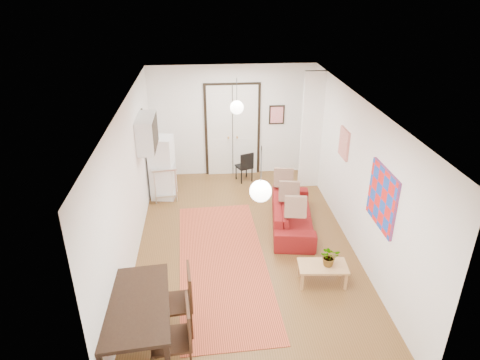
{
  "coord_description": "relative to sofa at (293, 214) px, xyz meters",
  "views": [
    {
      "loc": [
        -0.72,
        -7.06,
        4.89
      ],
      "look_at": [
        -0.07,
        0.42,
        1.25
      ],
      "focal_mm": 32.0,
      "sensor_mm": 36.0,
      "label": 1
    }
  ],
  "objects": [
    {
      "name": "ceiling",
      "position": [
        -1.07,
        -0.63,
        2.59
      ],
      "size": [
        4.2,
        7.0,
        0.02
      ],
      "primitive_type": "cube",
      "color": "white",
      "rests_on": "wall_back"
    },
    {
      "name": "kilim_rug",
      "position": [
        -1.54,
        -1.15,
        -0.3
      ],
      "size": [
        1.77,
        4.32,
        0.01
      ],
      "primitive_type": "cube",
      "rotation": [
        0.0,
        0.0,
        0.04
      ],
      "color": "#C94F32",
      "rests_on": "floor"
    },
    {
      "name": "print_left",
      "position": [
        -3.14,
        1.37,
        1.64
      ],
      "size": [
        0.03,
        0.44,
        0.54
      ],
      "primitive_type": "cube",
      "color": "brown",
      "rests_on": "wall_left"
    },
    {
      "name": "pendant_front",
      "position": [
        -1.07,
        -2.63,
        1.95
      ],
      "size": [
        0.3,
        0.3,
        0.8
      ],
      "color": "white",
      "rests_on": "ceiling"
    },
    {
      "name": "painting_abstract",
      "position": [
        1.01,
        0.17,
        1.49
      ],
      "size": [
        0.05,
        0.5,
        0.6
      ],
      "primitive_type": "cube",
      "color": "#EEDFC6",
      "rests_on": "wall_right"
    },
    {
      "name": "wall_right",
      "position": [
        1.03,
        -0.63,
        1.14
      ],
      "size": [
        0.02,
        7.0,
        2.9
      ],
      "primitive_type": "cube",
      "color": "white",
      "rests_on": "floor"
    },
    {
      "name": "floor",
      "position": [
        -1.07,
        -0.63,
        -0.31
      ],
      "size": [
        7.0,
        7.0,
        0.0
      ],
      "primitive_type": "plane",
      "color": "brown",
      "rests_on": "ground"
    },
    {
      "name": "fridge",
      "position": [
        -2.82,
        1.62,
        0.45
      ],
      "size": [
        0.61,
        0.61,
        1.52
      ],
      "primitive_type": "cube",
      "rotation": [
        0.0,
        0.0,
        -0.14
      ],
      "color": "white",
      "rests_on": "floor"
    },
    {
      "name": "stub_partition",
      "position": [
        0.78,
        1.92,
        1.14
      ],
      "size": [
        0.5,
        0.1,
        2.9
      ],
      "primitive_type": "cube",
      "color": "white",
      "rests_on": "floor"
    },
    {
      "name": "kitchen_counter",
      "position": [
        -2.82,
        1.8,
        0.24
      ],
      "size": [
        0.71,
        1.19,
        0.86
      ],
      "rotation": [
        0.0,
        0.0,
        0.14
      ],
      "color": "silver",
      "rests_on": "floor"
    },
    {
      "name": "wall_cabinet",
      "position": [
        -2.99,
        0.87,
        1.59
      ],
      "size": [
        0.35,
        1.0,
        0.7
      ],
      "primitive_type": "cube",
      "color": "silver",
      "rests_on": "wall_left"
    },
    {
      "name": "dining_chair_near",
      "position": [
        -2.33,
        -2.66,
        0.33
      ],
      "size": [
        0.57,
        0.77,
        1.1
      ],
      "rotation": [
        0.0,
        0.0,
        -1.48
      ],
      "color": "#382211",
      "rests_on": "floor"
    },
    {
      "name": "coffee_table",
      "position": [
        0.15,
        -1.88,
        0.02
      ],
      "size": [
        0.87,
        0.53,
        0.37
      ],
      "rotation": [
        0.0,
        0.0,
        -0.08
      ],
      "color": "tan",
      "rests_on": "floor"
    },
    {
      "name": "dining_chair_far",
      "position": [
        -2.33,
        -3.36,
        0.33
      ],
      "size": [
        0.57,
        0.77,
        1.1
      ],
      "rotation": [
        0.0,
        0.0,
        -1.48
      ],
      "color": "#382211",
      "rests_on": "floor"
    },
    {
      "name": "poster_back",
      "position": [
        0.08,
        2.84,
        1.29
      ],
      "size": [
        0.4,
        0.03,
        0.5
      ],
      "primitive_type": "cube",
      "color": "red",
      "rests_on": "wall_back"
    },
    {
      "name": "wall_front",
      "position": [
        -1.07,
        -4.13,
        1.14
      ],
      "size": [
        4.2,
        0.02,
        2.9
      ],
      "primitive_type": "cube",
      "color": "white",
      "rests_on": "floor"
    },
    {
      "name": "sofa",
      "position": [
        0.0,
        0.0,
        0.0
      ],
      "size": [
        2.19,
        1.1,
        0.61
      ],
      "primitive_type": "imported",
      "rotation": [
        0.0,
        0.0,
        1.43
      ],
      "color": "maroon",
      "rests_on": "floor"
    },
    {
      "name": "wall_back",
      "position": [
        -1.07,
        2.87,
        1.14
      ],
      "size": [
        4.2,
        0.02,
        2.9
      ],
      "primitive_type": "cube",
      "color": "white",
      "rests_on": "floor"
    },
    {
      "name": "wall_left",
      "position": [
        -3.17,
        -0.63,
        1.14
      ],
      "size": [
        0.02,
        7.0,
        2.9
      ],
      "primitive_type": "cube",
      "color": "white",
      "rests_on": "floor"
    },
    {
      "name": "dining_table",
      "position": [
        -2.82,
        -3.13,
        0.48
      ],
      "size": [
        1.06,
        1.68,
        0.89
      ],
      "rotation": [
        0.0,
        0.0,
        0.09
      ],
      "color": "black",
      "rests_on": "floor"
    },
    {
      "name": "pendant_back",
      "position": [
        -1.07,
        1.37,
        1.95
      ],
      "size": [
        0.3,
        0.3,
        0.8
      ],
      "color": "white",
      "rests_on": "ceiling"
    },
    {
      "name": "potted_plant",
      "position": [
        0.25,
        -1.88,
        0.25
      ],
      "size": [
        0.35,
        0.31,
        0.36
      ],
      "primitive_type": "imported",
      "rotation": [
        0.0,
        0.0,
        -0.08
      ],
      "color": "#2B602D",
      "rests_on": "coffee_table"
    },
    {
      "name": "black_side_chair",
      "position": [
        -0.81,
        2.42,
        0.16
      ],
      "size": [
        0.48,
        0.49,
        0.81
      ],
      "rotation": [
        0.0,
        0.0,
        3.53
      ],
      "color": "black",
      "rests_on": "floor"
    },
    {
      "name": "bowl",
      "position": [
        -2.82,
        1.5,
        0.58
      ],
      "size": [
        0.26,
        0.26,
        0.05
      ],
      "primitive_type": "imported",
      "rotation": [
        0.0,
        0.0,
        0.38
      ],
      "color": "silver",
      "rests_on": "kitchen_counter"
    },
    {
      "name": "double_doors",
      "position": [
        -1.07,
        2.82,
        0.89
      ],
      "size": [
        1.44,
        0.06,
        2.5
      ],
      "primitive_type": "cube",
      "color": "white",
      "rests_on": "wall_back"
    },
    {
      "name": "painting_popart",
      "position": [
        1.01,
        -1.88,
        1.34
      ],
      "size": [
        0.05,
        1.0,
        1.0
      ],
      "primitive_type": "cube",
      "color": "red",
      "rests_on": "wall_right"
    },
    {
      "name": "soap_bottle",
      "position": [
        -2.82,
        2.05,
        0.65
      ],
      "size": [
        0.11,
        0.11,
        0.18
      ],
      "primitive_type": "imported",
      "rotation": [
        0.0,
        0.0,
        0.38
      ],
      "color": "teal",
      "rests_on": "kitchen_counter"
    }
  ]
}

